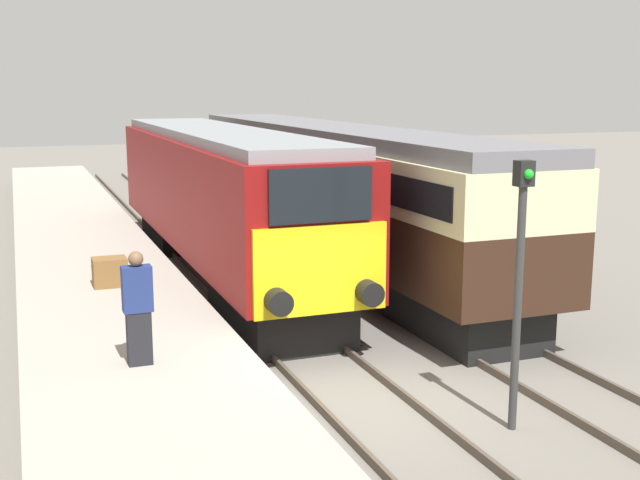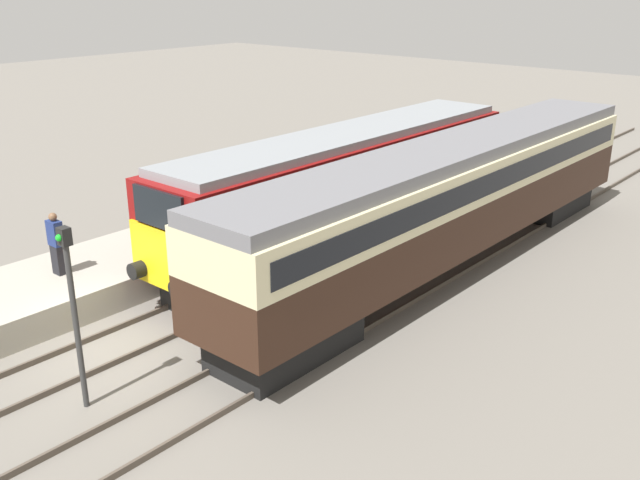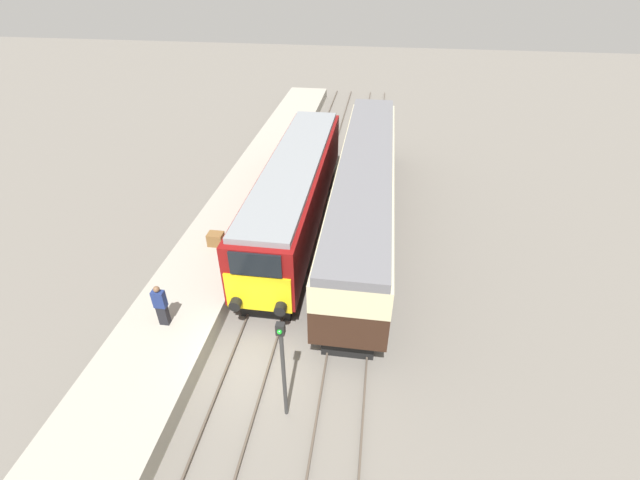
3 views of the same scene
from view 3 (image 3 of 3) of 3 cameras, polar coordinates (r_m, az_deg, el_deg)
The scene contains 9 objects.
ground_plane at distance 16.07m, azimuth -9.29°, elevation -15.82°, with size 120.00×120.00×0.00m, color slate.
platform_left at distance 22.44m, azimuth -11.90°, elevation 1.78°, with size 3.50×50.00×0.82m.
rails_near_track at distance 19.45m, azimuth -5.28°, elevation -4.51°, with size 1.51×60.00×0.14m.
rails_far_track at distance 19.06m, azimuth 4.78°, elevation -5.43°, with size 1.50×60.00×0.14m.
locomotive at distance 21.61m, azimuth -3.22°, elevation 6.62°, with size 2.70×15.20×3.89m.
passenger_carriage at distance 21.84m, azimuth 6.01°, elevation 7.35°, with size 2.75×19.01×3.89m.
person_on_platform at distance 16.44m, azimuth -20.45°, elevation -8.18°, with size 0.44×0.26×1.75m.
signal_post at distance 12.83m, azimuth -4.96°, elevation -16.15°, with size 0.24×0.28×3.96m.
luggage_crate at distance 20.32m, azimuth -13.72°, elevation 0.13°, with size 0.70×0.56×0.60m.
Camera 3 is at (3.91, -9.66, 12.23)m, focal length 24.00 mm.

